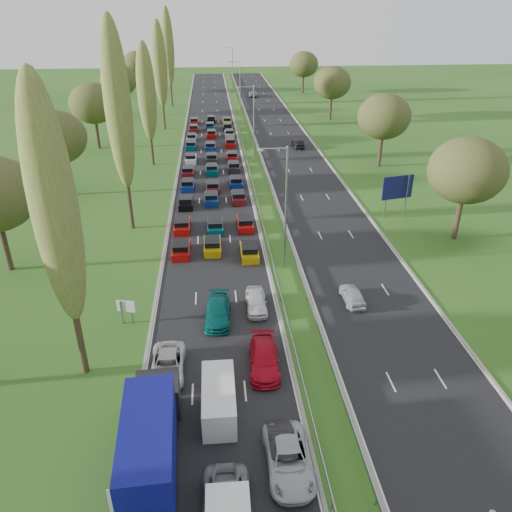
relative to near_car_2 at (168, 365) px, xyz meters
name	(u,v)px	position (x,y,z in m)	size (l,w,h in m)	color
ground	(253,160)	(10.24, 51.72, -0.71)	(260.00, 260.00, 0.00)	#29541A
near_carriageway	(211,157)	(3.49, 54.22, -0.71)	(10.50, 215.00, 0.04)	black
far_carriageway	(291,155)	(16.99, 54.22, -0.71)	(10.50, 215.00, 0.04)	black
central_reservation	(252,153)	(10.24, 54.22, -0.16)	(2.36, 215.00, 0.32)	gray
lamp_columns	(254,126)	(10.24, 49.72, 5.29)	(0.18, 140.18, 12.00)	gray
poplar_row	(136,95)	(-5.76, 39.89, 11.67)	(2.80, 127.80, 22.44)	#2D2116
woodland_left	(47,144)	(-16.26, 34.35, 6.97)	(8.00, 166.00, 11.10)	#2D2116
woodland_right	(404,129)	(29.74, 38.39, 6.97)	(8.00, 153.00, 11.10)	#2D2116
traffic_queue_fill	(212,163)	(3.50, 49.20, -0.27)	(8.90, 67.83, 0.80)	#A50C0A
near_car_2	(168,365)	(0.00, 0.00, 0.00)	(2.31, 5.00, 1.39)	silver
near_car_6	(226,510)	(3.65, -11.50, 0.05)	(2.48, 5.38, 1.50)	slate
near_car_7	(218,312)	(3.62, 6.32, 0.03)	(2.03, 4.99, 1.45)	#055550
near_car_9	(282,450)	(6.95, -8.01, 0.00)	(1.47, 4.21, 1.39)	black
near_car_10	(288,459)	(7.19, -8.69, 0.04)	(2.44, 5.29, 1.47)	#B4BABE
near_car_11	(264,359)	(6.74, 0.00, 0.05)	(2.09, 5.13, 1.49)	#B50B1D
near_car_12	(256,301)	(6.86, 7.63, 0.03)	(1.70, 4.24, 1.44)	silver
far_car_0	(353,295)	(15.24, 7.98, -0.02)	(1.58, 3.94, 1.34)	#A5A8AF
far_car_1	(298,144)	(18.83, 58.82, 0.01)	(1.49, 4.27, 1.41)	black
far_car_2	(253,94)	(15.37, 112.51, -0.01)	(2.26, 4.91, 1.36)	gray
blue_lorry	(151,438)	(-0.24, -7.77, 1.40)	(2.70, 9.72, 4.11)	black
white_van_rear	(219,397)	(3.47, -3.83, 0.36)	(2.05, 5.22, 2.10)	silver
info_sign	(126,309)	(-3.66, 6.46, 0.66)	(1.48, 0.46, 2.10)	gray
direction_sign	(397,189)	(25.14, 26.08, 2.85)	(3.92, 1.01, 5.20)	gray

